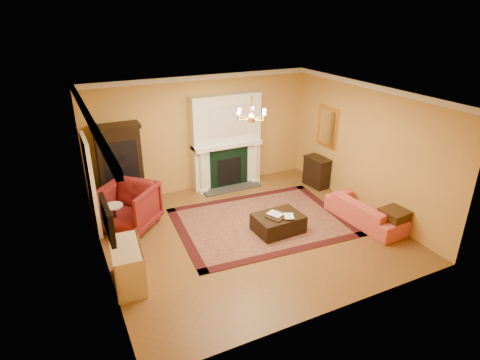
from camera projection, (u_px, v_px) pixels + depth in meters
floor at (250, 233)px, 8.75m from camera, size 6.00×5.50×0.02m
ceiling at (252, 95)px, 7.55m from camera, size 6.00×5.50×0.02m
wall_back at (202, 133)px, 10.43m from camera, size 6.00×0.02×3.00m
wall_front at (337, 233)px, 5.87m from camera, size 6.00×0.02×3.00m
wall_left at (97, 197)px, 6.95m from camera, size 0.02×5.50×3.00m
wall_right at (365, 148)px, 9.35m from camera, size 0.02×5.50×3.00m
fireplace at (227, 143)px, 10.63m from camera, size 1.90×0.70×2.50m
crown_molding at (231, 90)px, 8.36m from camera, size 6.00×5.50×0.12m
doorway at (91, 185)px, 8.55m from camera, size 0.08×1.05×2.10m
tv_panel at (107, 219)px, 6.54m from camera, size 0.09×0.95×0.58m
gilt_mirror at (328, 127)px, 10.43m from camera, size 0.06×0.76×1.05m
chandelier at (252, 116)px, 7.71m from camera, size 0.63×0.55×0.53m
oriental_rug at (261, 222)px, 9.18m from camera, size 3.95×3.08×0.02m
china_cabinet at (121, 169)px, 9.53m from camera, size 0.99×0.46×1.98m
wingback_armchair at (128, 205)px, 8.75m from camera, size 1.49×1.49×1.12m
pedestal_table at (115, 217)px, 8.56m from camera, size 0.39×0.39×0.69m
commode at (128, 265)px, 7.00m from camera, size 0.57×1.07×0.77m
coral_sofa at (366, 208)px, 9.03m from camera, size 0.68×1.95×0.75m
end_table at (393, 223)px, 8.57m from camera, size 0.53×0.53×0.57m
console_table at (317, 172)px, 10.90m from camera, size 0.47×0.74×0.78m
leather_ottoman at (278, 223)px, 8.73m from camera, size 1.05×0.78×0.38m
ottoman_tray at (278, 216)px, 8.60m from camera, size 0.57×0.52×0.03m
book_a at (272, 210)px, 8.47m from camera, size 0.23×0.13×0.32m
book_b at (285, 211)px, 8.47m from camera, size 0.19×0.10×0.28m
topiary_left at (199, 138)px, 10.18m from camera, size 0.15×0.15×0.41m
topiary_right at (251, 131)px, 10.78m from camera, size 0.15×0.15×0.41m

